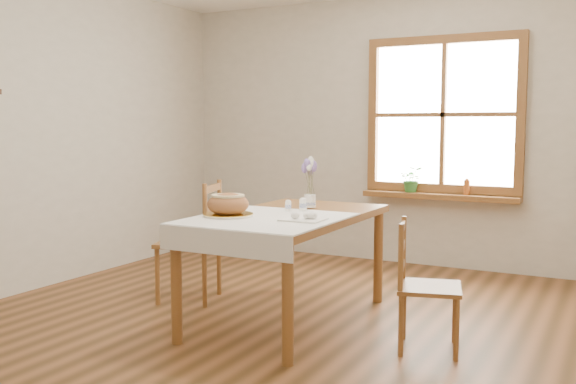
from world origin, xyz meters
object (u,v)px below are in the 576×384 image
chair_left (189,241)px  bread_plate (228,215)px  dining_table (288,226)px  chair_right (430,286)px  flower_vase (310,202)px

chair_left → bread_plate: size_ratio=2.91×
dining_table → bread_plate: bearing=-126.7°
chair_right → flower_vase: flower_vase is taller
chair_left → chair_right: 1.97m
chair_left → flower_vase: chair_left is taller
chair_left → flower_vase: 1.02m
chair_left → flower_vase: bearing=85.1°
dining_table → flower_vase: flower_vase is taller
chair_right → dining_table: bearing=68.8°
bread_plate → flower_vase: size_ratio=3.46×
chair_left → bread_plate: chair_left is taller
bread_plate → chair_right: bearing=10.4°
bread_plate → flower_vase: 0.73m
bread_plate → flower_vase: (0.27, 0.67, 0.03)m
chair_left → chair_right: bearing=66.0°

